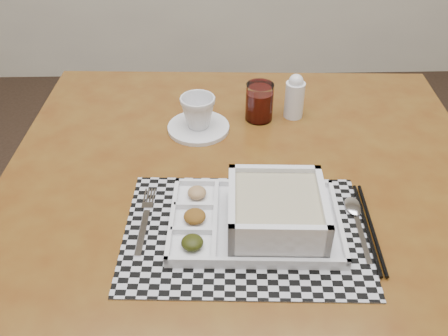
{
  "coord_description": "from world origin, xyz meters",
  "views": [
    {
      "loc": [
        0.37,
        -0.36,
        1.45
      ],
      "look_at": [
        0.4,
        0.42,
        0.85
      ],
      "focal_mm": 40.0,
      "sensor_mm": 36.0,
      "label": 1
    }
  ],
  "objects": [
    {
      "name": "fork",
      "position": [
        0.24,
        0.34,
        0.79
      ],
      "size": [
        0.03,
        0.19,
        0.0
      ],
      "color": "silver",
      "rests_on": "placemat"
    },
    {
      "name": "dining_table",
      "position": [
        0.44,
        0.44,
        0.7
      ],
      "size": [
        1.1,
        1.1,
        0.79
      ],
      "color": "#582B10",
      "rests_on": "ground"
    },
    {
      "name": "placemat",
      "position": [
        0.43,
        0.3,
        0.79
      ],
      "size": [
        0.47,
        0.34,
        0.0
      ],
      "primitive_type": "cube",
      "rotation": [
        0.0,
        0.0,
        -0.05
      ],
      "color": "#AFAFB7",
      "rests_on": "dining_table"
    },
    {
      "name": "cup",
      "position": [
        0.34,
        0.66,
        0.83
      ],
      "size": [
        0.11,
        0.11,
        0.08
      ],
      "primitive_type": "imported",
      "rotation": [
        0.0,
        0.0,
        -0.33
      ],
      "color": "white",
      "rests_on": "saucer"
    },
    {
      "name": "juice_glass",
      "position": [
        0.49,
        0.7,
        0.83
      ],
      "size": [
        0.07,
        0.07,
        0.09
      ],
      "color": "white",
      "rests_on": "dining_table"
    },
    {
      "name": "saucer",
      "position": [
        0.34,
        0.66,
        0.79
      ],
      "size": [
        0.15,
        0.15,
        0.01
      ],
      "primitive_type": "cylinder",
      "color": "white",
      "rests_on": "dining_table"
    },
    {
      "name": "spoon",
      "position": [
        0.65,
        0.35,
        0.79
      ],
      "size": [
        0.04,
        0.18,
        0.01
      ],
      "color": "silver",
      "rests_on": "placemat"
    },
    {
      "name": "creamer_bottle",
      "position": [
        0.58,
        0.72,
        0.84
      ],
      "size": [
        0.05,
        0.05,
        0.12
      ],
      "color": "white",
      "rests_on": "dining_table"
    },
    {
      "name": "serving_tray",
      "position": [
        0.47,
        0.31,
        0.82
      ],
      "size": [
        0.33,
        0.23,
        0.09
      ],
      "color": "white",
      "rests_on": "placemat"
    },
    {
      "name": "chopsticks",
      "position": [
        0.67,
        0.3,
        0.79
      ],
      "size": [
        0.03,
        0.24,
        0.01
      ],
      "color": "black",
      "rests_on": "placemat"
    }
  ]
}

